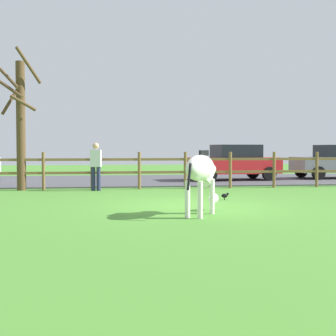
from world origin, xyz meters
TOP-DOWN VIEW (x-y plane):
  - ground_plane at (0.00, 0.00)m, footprint 60.00×60.00m
  - parking_asphalt at (0.00, 9.30)m, footprint 28.00×7.40m
  - paddock_fence at (-0.19, 5.00)m, footprint 21.72×0.11m
  - bare_tree at (-5.12, 5.04)m, footprint 1.61×1.57m
  - zebra at (-0.18, -1.77)m, footprint 1.21×1.72m
  - crow_on_grass at (1.10, 1.13)m, footprint 0.21×0.10m
  - parked_car_red at (3.40, 8.53)m, footprint 4.16×2.24m
  - visitor_near_fence at (-2.55, 4.53)m, footprint 0.39×0.28m

SIDE VIEW (x-z plane):
  - ground_plane at x=0.00m, z-range 0.00..0.00m
  - parking_asphalt at x=0.00m, z-range 0.00..0.05m
  - crow_on_grass at x=1.10m, z-range 0.02..0.23m
  - paddock_fence at x=-0.19m, z-range 0.08..1.41m
  - parked_car_red at x=3.40m, z-range 0.06..1.62m
  - visitor_near_fence at x=-2.55m, z-range 0.09..1.73m
  - zebra at x=-0.18m, z-range 0.22..1.63m
  - bare_tree at x=-5.12m, z-range 0.02..4.83m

